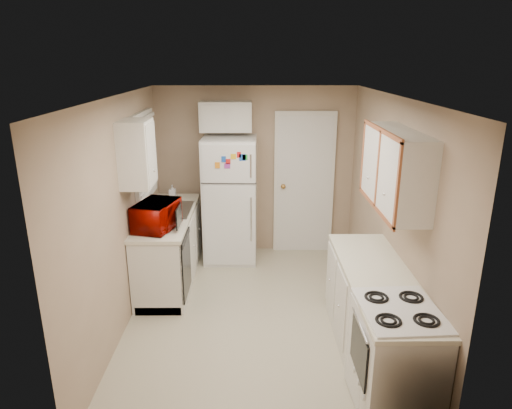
{
  "coord_description": "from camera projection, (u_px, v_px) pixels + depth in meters",
  "views": [
    {
      "loc": [
        -0.03,
        -4.48,
        2.75
      ],
      "look_at": [
        0.0,
        0.5,
        1.15
      ],
      "focal_mm": 32.0,
      "sensor_mm": 36.0,
      "label": 1
    }
  ],
  "objects": [
    {
      "name": "wall_right",
      "position": [
        391.0,
        214.0,
        4.75
      ],
      "size": [
        3.8,
        3.8,
        0.0
      ],
      "primitive_type": "plane",
      "color": "tan",
      "rests_on": "floor"
    },
    {
      "name": "wall_left",
      "position": [
        122.0,
        215.0,
        4.73
      ],
      "size": [
        3.8,
        3.8,
        0.0
      ],
      "primitive_type": "plane",
      "color": "tan",
      "rests_on": "floor"
    },
    {
      "name": "window_blinds",
      "position": [
        145.0,
        156.0,
        5.61
      ],
      "size": [
        0.1,
        0.98,
        1.08
      ],
      "primitive_type": "cube",
      "color": "silver",
      "rests_on": "wall_left"
    },
    {
      "name": "ceiling",
      "position": [
        256.0,
        97.0,
        4.37
      ],
      "size": [
        3.8,
        3.8,
        0.0
      ],
      "primitive_type": "plane",
      "color": "white",
      "rests_on": "floor"
    },
    {
      "name": "stove",
      "position": [
        395.0,
        361.0,
        3.65
      ],
      "size": [
        0.62,
        0.75,
        0.88
      ],
      "primitive_type": "cube",
      "rotation": [
        0.0,
        0.0,
        0.05
      ],
      "color": "silver",
      "rests_on": "floor"
    },
    {
      "name": "cabinet_over_fridge",
      "position": [
        226.0,
        117.0,
        6.16
      ],
      "size": [
        0.7,
        0.3,
        0.4
      ],
      "primitive_type": "cube",
      "color": "silver",
      "rests_on": "wall_back"
    },
    {
      "name": "upper_cabinet_left",
      "position": [
        137.0,
        154.0,
        4.76
      ],
      "size": [
        0.3,
        0.45,
        0.7
      ],
      "primitive_type": "cube",
      "color": "silver",
      "rests_on": "wall_left"
    },
    {
      "name": "upper_cabinet_right",
      "position": [
        396.0,
        169.0,
        4.09
      ],
      "size": [
        0.3,
        1.2,
        0.7
      ],
      "primitive_type": "cube",
      "color": "silver",
      "rests_on": "wall_right"
    },
    {
      "name": "dishwasher",
      "position": [
        186.0,
        265.0,
        5.24
      ],
      "size": [
        0.03,
        0.58,
        0.72
      ],
      "primitive_type": "cube",
      "color": "black",
      "rests_on": "floor"
    },
    {
      "name": "refrigerator",
      "position": [
        230.0,
        200.0,
        6.35
      ],
      "size": [
        0.74,
        0.72,
        1.75
      ],
      "primitive_type": "cube",
      "rotation": [
        0.0,
        0.0,
        -0.03
      ],
      "color": "silver",
      "rests_on": "floor"
    },
    {
      "name": "floor",
      "position": [
        256.0,
        316.0,
        5.11
      ],
      "size": [
        3.8,
        3.8,
        0.0
      ],
      "primitive_type": "plane",
      "color": "beige",
      "rests_on": "ground"
    },
    {
      "name": "wall_back",
      "position": [
        255.0,
        171.0,
        6.55
      ],
      "size": [
        2.8,
        2.8,
        0.0
      ],
      "primitive_type": "plane",
      "color": "tan",
      "rests_on": "floor"
    },
    {
      "name": "microwave",
      "position": [
        157.0,
        216.0,
        5.15
      ],
      "size": [
        0.62,
        0.44,
        0.38
      ],
      "primitive_type": "imported",
      "rotation": [
        0.0,
        0.0,
        1.32
      ],
      "color": "#9D0900",
      "rests_on": "left_counter"
    },
    {
      "name": "interior_door",
      "position": [
        304.0,
        184.0,
        6.57
      ],
      "size": [
        0.86,
        0.06,
        2.08
      ],
      "primitive_type": "cube",
      "color": "silver",
      "rests_on": "floor"
    },
    {
      "name": "left_counter",
      "position": [
        170.0,
        247.0,
        5.82
      ],
      "size": [
        0.6,
        1.8,
        0.9
      ],
      "primitive_type": "cube",
      "color": "silver",
      "rests_on": "floor"
    },
    {
      "name": "right_counter",
      "position": [
        376.0,
        319.0,
        4.21
      ],
      "size": [
        0.6,
        2.0,
        0.9
      ],
      "primitive_type": "cube",
      "color": "silver",
      "rests_on": "floor"
    },
    {
      "name": "wall_front",
      "position": [
        259.0,
        311.0,
        2.93
      ],
      "size": [
        2.8,
        2.8,
        0.0
      ],
      "primitive_type": "plane",
      "color": "tan",
      "rests_on": "floor"
    },
    {
      "name": "sink",
      "position": [
        170.0,
        213.0,
        5.84
      ],
      "size": [
        0.54,
        0.74,
        0.16
      ],
      "primitive_type": "cube",
      "color": "gray",
      "rests_on": "left_counter"
    },
    {
      "name": "soap_bottle",
      "position": [
        172.0,
        191.0,
        6.3
      ],
      "size": [
        0.09,
        0.09,
        0.19
      ],
      "primitive_type": "imported",
      "rotation": [
        0.0,
        0.0,
        -0.04
      ],
      "color": "beige",
      "rests_on": "left_counter"
    }
  ]
}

